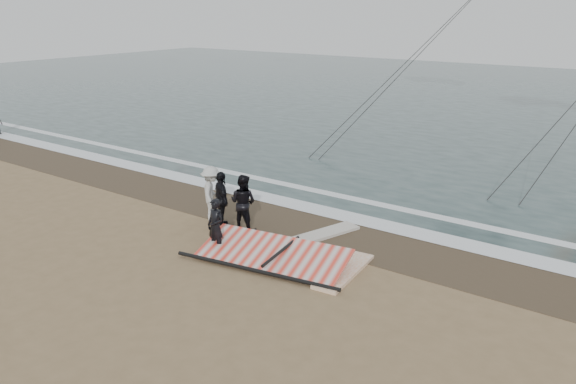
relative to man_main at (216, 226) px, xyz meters
The scene contains 10 objects.
ground 2.01m from the man_main, 47.26° to the right, with size 120.00×120.00×0.00m, color #8C704C.
sea 31.67m from the man_main, 87.72° to the left, with size 120.00×54.00×0.02m, color #233838.
wet_sand 3.47m from the man_main, 68.17° to the left, with size 120.00×2.80×0.01m, color #4C3D2B.
foam_near 4.77m from the man_main, 74.52° to the left, with size 120.00×0.90×0.01m, color white.
foam_far 6.41m from the man_main, 78.61° to the left, with size 120.00×0.45×0.01m, color white.
man_main is the anchor object (origin of this frame).
board_white 3.81m from the man_main, 14.51° to the left, with size 0.69×2.45×0.10m, color white.
board_cream 3.47m from the man_main, 56.54° to the left, with size 0.62×2.32×0.10m, color beige.
trio_cluster 2.12m from the man_main, 124.86° to the left, with size 2.50×1.42×1.80m.
sail_rig 1.84m from the man_main, 14.80° to the left, with size 4.76×2.35×0.52m.
Camera 1 is at (8.81, -9.36, 6.64)m, focal length 35.00 mm.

